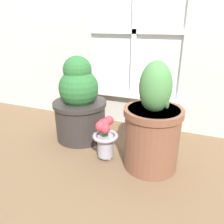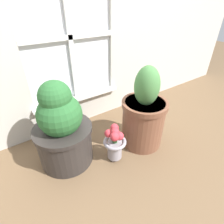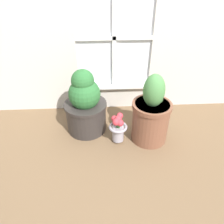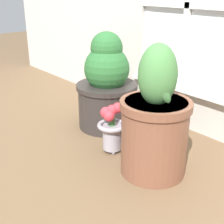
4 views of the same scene
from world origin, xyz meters
name	(u,v)px [view 2 (image 2 of 4)]	position (x,y,z in m)	size (l,w,h in m)	color
ground_plane	(122,166)	(0.00, 0.00, 0.00)	(10.00, 10.00, 0.00)	brown
potted_plant_left	(63,130)	(-0.29, 0.29, 0.27)	(0.39, 0.39, 0.62)	#2D2826
potted_plant_right	(144,115)	(0.29, 0.12, 0.26)	(0.34, 0.34, 0.65)	brown
flower_vase	(115,143)	(0.00, 0.09, 0.15)	(0.16, 0.16, 0.29)	#99939E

